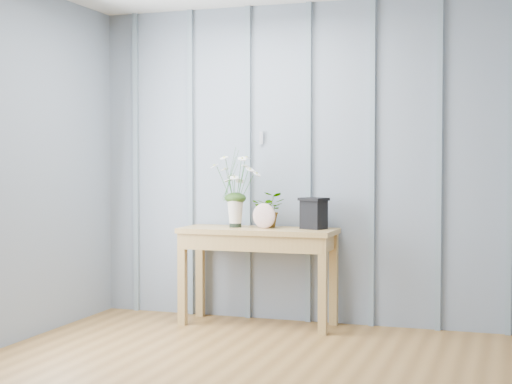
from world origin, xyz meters
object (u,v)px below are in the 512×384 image
(daisy_vase, at_px, (235,180))
(carved_box, at_px, (314,213))
(sideboard, at_px, (258,243))
(felt_disc_vessel, at_px, (264,216))

(daisy_vase, bearing_deg, carved_box, 3.07)
(daisy_vase, xyz_separation_m, carved_box, (0.62, 0.03, -0.25))
(daisy_vase, distance_m, carved_box, 0.67)
(sideboard, xyz_separation_m, carved_box, (0.43, 0.05, 0.24))
(carved_box, bearing_deg, daisy_vase, -176.93)
(sideboard, xyz_separation_m, daisy_vase, (-0.19, 0.02, 0.48))
(daisy_vase, relative_size, carved_box, 2.45)
(felt_disc_vessel, distance_m, carved_box, 0.38)
(daisy_vase, xyz_separation_m, felt_disc_vessel, (0.25, -0.04, -0.27))
(sideboard, bearing_deg, daisy_vase, 174.27)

